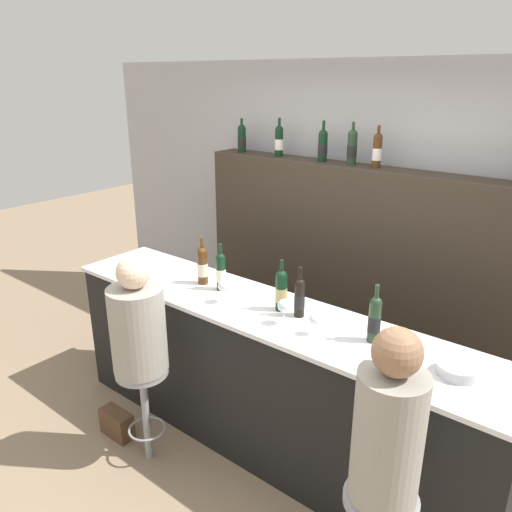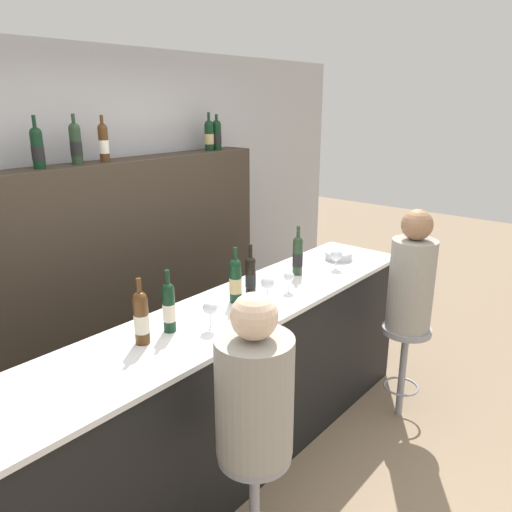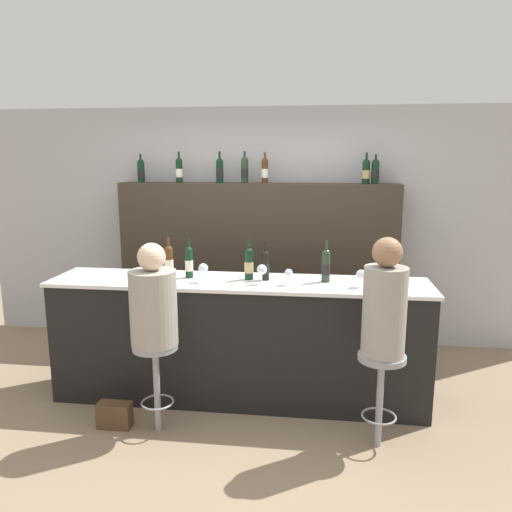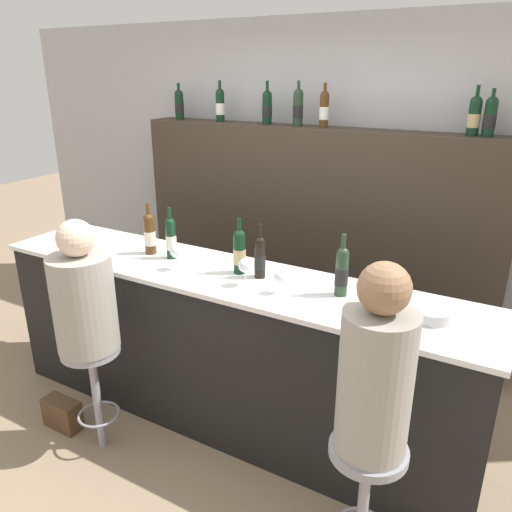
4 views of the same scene
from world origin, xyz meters
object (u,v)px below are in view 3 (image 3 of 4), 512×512
object	(u,v)px
wine_bottle_backbar_4	(265,170)
handbag	(115,415)
metal_bowl	(386,281)
guest_seated_right	(385,304)
wine_glass_1	(262,270)
wine_bottle_backbar_2	(220,170)
wine_bottle_backbar_0	(141,171)
wine_bottle_backbar_1	(179,170)
wine_bottle_backbar_6	(375,171)
wine_glass_0	(203,269)
wine_glass_3	(361,275)
wine_glass_2	(289,274)
wine_bottle_counter_0	(169,261)
wine_bottle_counter_4	(326,265)
bar_stool_right	(381,376)
wine_bottle_counter_3	(265,265)
wine_bottle_backbar_3	(245,170)
bar_stool_left	(156,364)
wine_bottle_counter_2	(249,263)
wine_bottle_backbar_5	(366,171)
guest_seated_left	(153,302)

from	to	relation	value
wine_bottle_backbar_4	handbag	world-z (taller)	wine_bottle_backbar_4
metal_bowl	guest_seated_right	xyz separation A→B (m)	(-0.09, -0.62, -0.01)
wine_glass_1	wine_bottle_backbar_2	bearing A→B (deg)	113.98
wine_bottle_backbar_0	handbag	size ratio (longest dim) A/B	1.16
wine_bottle_backbar_1	wine_bottle_backbar_6	size ratio (longest dim) A/B	1.10
wine_bottle_backbar_2	wine_glass_0	size ratio (longest dim) A/B	2.07
wine_glass_3	metal_bowl	size ratio (longest dim) A/B	0.69
wine_glass_0	guest_seated_right	size ratio (longest dim) A/B	0.19
wine_glass_0	wine_glass_2	bearing A→B (deg)	0.00
wine_bottle_counter_0	wine_bottle_counter_4	bearing A→B (deg)	-0.00
wine_bottle_backbar_4	bar_stool_right	xyz separation A→B (m)	(1.04, -1.89, -1.39)
wine_bottle_counter_3	guest_seated_right	xyz separation A→B (m)	(0.90, -0.66, -0.11)
wine_bottle_counter_0	wine_bottle_backbar_4	world-z (taller)	wine_bottle_backbar_4
wine_glass_1	wine_glass_2	bearing A→B (deg)	0.00
wine_bottle_counter_4	wine_bottle_backbar_3	size ratio (longest dim) A/B	1.04
wine_bottle_backbar_0	wine_glass_0	bearing A→B (deg)	-54.09
wine_bottle_counter_3	wine_glass_1	world-z (taller)	wine_bottle_counter_3
bar_stool_left	wine_bottle_backbar_6	bearing A→B (deg)	47.26
wine_glass_0	bar_stool_right	bearing A→B (deg)	-20.32
wine_bottle_counter_3	wine_bottle_backbar_0	size ratio (longest dim) A/B	1.08
wine_bottle_counter_2	handbag	distance (m)	1.60
wine_glass_1	handbag	distance (m)	1.61
wine_bottle_backbar_2	wine_bottle_backbar_4	size ratio (longest dim) A/B	1.03
wine_bottle_counter_4	wine_bottle_backbar_0	xyz separation A→B (m)	(-1.99, 1.23, 0.73)
metal_bowl	wine_bottle_counter_2	bearing A→B (deg)	177.79
wine_bottle_counter_3	bar_stool_left	size ratio (longest dim) A/B	0.47
wine_bottle_counter_4	metal_bowl	world-z (taller)	wine_bottle_counter_4
wine_bottle_backbar_0	guest_seated_right	world-z (taller)	wine_bottle_backbar_0
wine_bottle_counter_3	wine_bottle_backbar_4	xyz separation A→B (m)	(-0.14, 1.23, 0.75)
wine_bottle_backbar_5	wine_glass_3	size ratio (longest dim) A/B	2.21
wine_bottle_counter_3	bar_stool_right	size ratio (longest dim) A/B	0.47
wine_glass_2	wine_glass_3	world-z (taller)	wine_glass_3
wine_bottle_backbar_0	wine_bottle_backbar_3	distance (m)	1.14
guest_seated_left	wine_bottle_counter_0	bearing A→B (deg)	96.80
wine_glass_1	wine_bottle_backbar_4	bearing A→B (deg)	95.34
wine_bottle_backbar_0	metal_bowl	size ratio (longest dim) A/B	1.45
wine_bottle_backbar_2	wine_bottle_backbar_3	bearing A→B (deg)	0.00
wine_bottle_backbar_0	guest_seated_left	distance (m)	2.22
wine_bottle_backbar_5	wine_bottle_backbar_6	bearing A→B (deg)	0.00
guest_seated_right	wine_glass_3	bearing A→B (deg)	103.37
wine_bottle_counter_4	wine_glass_0	xyz separation A→B (m)	(-1.00, -0.14, -0.03)
wine_bottle_backbar_3	metal_bowl	xyz separation A→B (m)	(1.34, -1.27, -0.85)
wine_glass_3	handbag	xyz separation A→B (m)	(-1.88, -0.52, -1.05)
guest_seated_right	wine_glass_1	bearing A→B (deg)	150.44
wine_bottle_backbar_3	wine_glass_1	distance (m)	1.61
bar_stool_right	handbag	world-z (taller)	bar_stool_right
guest_seated_left	wine_glass_0	bearing A→B (deg)	63.69
wine_glass_0	handbag	bearing A→B (deg)	-139.47
wine_bottle_counter_0	handbag	distance (m)	1.31
wine_glass_1	wine_bottle_counter_3	bearing A→B (deg)	84.90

